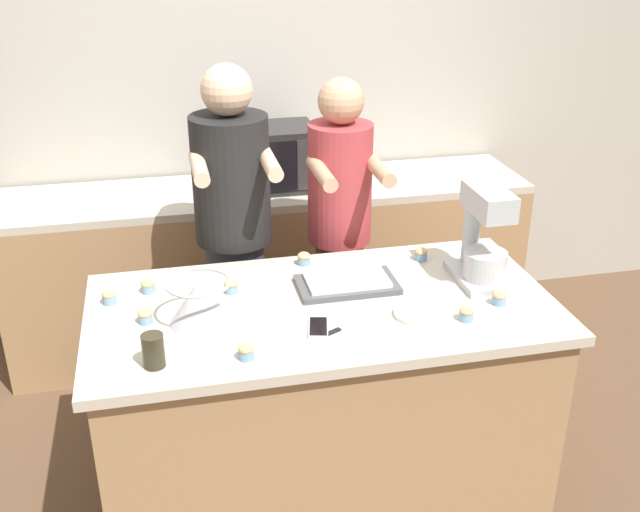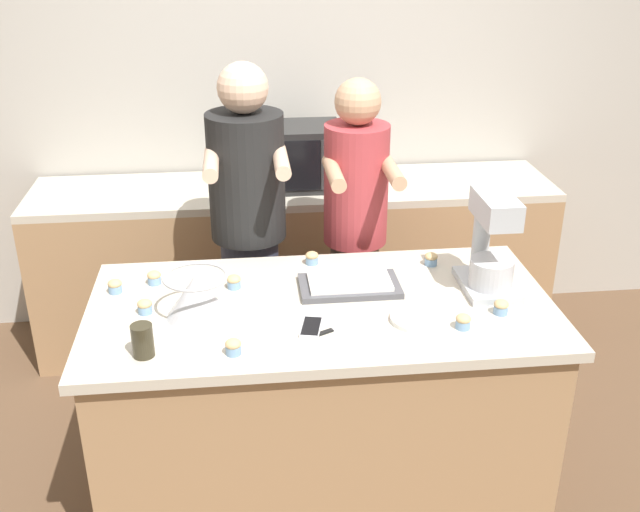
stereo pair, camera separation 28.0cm
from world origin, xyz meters
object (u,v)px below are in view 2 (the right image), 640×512
(baking_tray, at_px, (350,285))
(cupcake_2, at_px, (463,321))
(drinking_glass, at_px, (143,341))
(cupcake_7, at_px, (145,306))
(microwave_oven, at_px, (294,156))
(cupcake_1, at_px, (431,259))
(person_left, at_px, (249,239))
(small_plate, at_px, (417,319))
(cupcake_5, at_px, (501,307))
(person_right, at_px, (355,241))
(cell_phone, at_px, (311,327))
(cupcake_6, at_px, (115,286))
(cupcake_0, at_px, (312,258))
(stand_mixer, at_px, (491,248))
(mixing_bowl, at_px, (196,294))
(knife, at_px, (336,329))
(cupcake_3, at_px, (233,347))
(cupcake_8, at_px, (234,282))
(cupcake_4, at_px, (154,277))

(baking_tray, bearing_deg, cupcake_2, -44.26)
(drinking_glass, distance_m, cupcake_7, 0.30)
(microwave_oven, bearing_deg, cupcake_1, -63.87)
(person_left, xyz_separation_m, cupcake_2, (0.74, -0.91, 0.04))
(person_left, bearing_deg, cupcake_2, -50.76)
(small_plate, xyz_separation_m, cupcake_5, (0.32, 0.02, 0.02))
(microwave_oven, bearing_deg, cupcake_5, -65.83)
(person_right, relative_size, cupcake_2, 29.06)
(cell_phone, distance_m, cupcake_7, 0.63)
(person_left, bearing_deg, cupcake_6, -137.47)
(cupcake_1, distance_m, cupcake_2, 0.53)
(person_left, distance_m, microwave_oven, 0.71)
(cell_phone, distance_m, cupcake_0, 0.54)
(stand_mixer, relative_size, cupcake_6, 7.07)
(cell_phone, height_order, cupcake_2, cupcake_2)
(cupcake_6, bearing_deg, cupcake_7, -53.58)
(mixing_bowl, height_order, cupcake_1, mixing_bowl)
(stand_mixer, relative_size, cell_phone, 2.53)
(cupcake_1, xyz_separation_m, cupcake_7, (-1.16, -0.29, 0.00))
(cupcake_6, bearing_deg, stand_mixer, -4.83)
(knife, height_order, cupcake_1, cupcake_1)
(person_left, relative_size, cupcake_1, 30.47)
(cupcake_0, bearing_deg, small_plate, -57.58)
(microwave_oven, bearing_deg, knife, -88.78)
(person_left, height_order, cupcake_7, person_left)
(cupcake_0, xyz_separation_m, cupcake_6, (-0.79, -0.18, 0.00))
(microwave_oven, distance_m, cupcake_3, 1.67)
(cupcake_8, bearing_deg, cupcake_5, -17.89)
(cupcake_5, relative_size, cupcake_6, 1.00)
(cupcake_3, xyz_separation_m, cupcake_7, (-0.32, 0.32, 0.00))
(small_plate, distance_m, cupcake_7, 1.00)
(cell_phone, relative_size, cupcake_6, 2.80)
(cupcake_2, relative_size, cupcake_4, 1.00)
(baking_tray, height_order, cupcake_0, cupcake_0)
(drinking_glass, height_order, cupcake_5, drinking_glass)
(drinking_glass, height_order, knife, drinking_glass)
(person_left, bearing_deg, cupcake_0, -50.61)
(person_left, relative_size, cupcake_4, 30.47)
(small_plate, height_order, cupcake_8, cupcake_8)
(stand_mixer, xyz_separation_m, cupcake_2, (-0.18, -0.29, -0.14))
(small_plate, distance_m, knife, 0.30)
(small_plate, distance_m, cupcake_3, 0.68)
(cupcake_4, bearing_deg, cupcake_5, -16.68)
(small_plate, relative_size, cupcake_8, 3.51)
(cupcake_6, bearing_deg, cupcake_8, -1.56)
(small_plate, relative_size, cupcake_2, 3.51)
(mixing_bowl, distance_m, cupcake_7, 0.21)
(cupcake_7, bearing_deg, cupcake_2, -11.80)
(small_plate, relative_size, cupcake_5, 3.51)
(person_right, xyz_separation_m, cupcake_1, (0.26, -0.38, 0.07))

